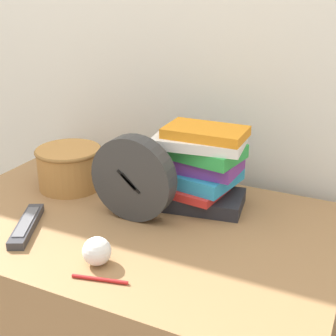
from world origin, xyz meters
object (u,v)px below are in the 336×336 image
object	(u,v)px
desk_clock	(134,179)
basket	(70,166)
book_stack	(201,167)
tv_remote	(27,225)
crumpled_paper_ball	(97,251)
pen	(100,279)

from	to	relation	value
desk_clock	basket	bearing A→B (deg)	161.59
book_stack	tv_remote	xyz separation A→B (m)	(-0.33, -0.32, -0.10)
basket	tv_remote	distance (m)	0.27
desk_clock	book_stack	distance (m)	0.19
desk_clock	tv_remote	world-z (taller)	desk_clock
desk_clock	basket	world-z (taller)	desk_clock
tv_remote	crumpled_paper_ball	size ratio (longest dim) A/B	3.12
basket	crumpled_paper_ball	distance (m)	0.43
book_stack	basket	world-z (taller)	book_stack
basket	pen	xyz separation A→B (m)	(0.34, -0.36, -0.06)
desk_clock	pen	distance (m)	0.30
desk_clock	pen	bearing A→B (deg)	-75.97
tv_remote	pen	bearing A→B (deg)	-19.99
tv_remote	crumpled_paper_ball	distance (m)	0.25
tv_remote	pen	size ratio (longest dim) A/B	1.66
desk_clock	basket	size ratio (longest dim) A/B	1.15
basket	book_stack	bearing A→B (deg)	8.62
basket	pen	world-z (taller)	basket
basket	crumpled_paper_ball	size ratio (longest dim) A/B	3.04
basket	crumpled_paper_ball	xyz separation A→B (m)	(0.30, -0.31, -0.03)
book_stack	basket	size ratio (longest dim) A/B	1.33
desk_clock	tv_remote	bearing A→B (deg)	-141.82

